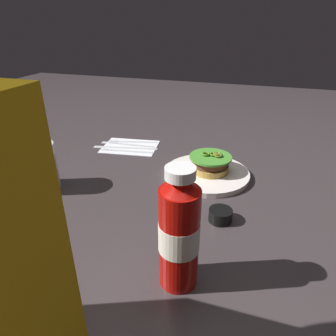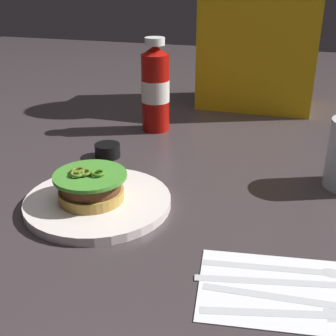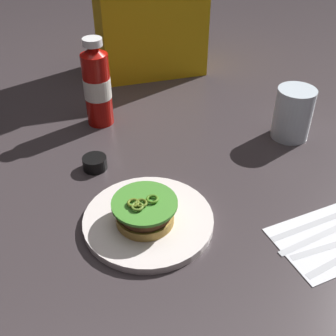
{
  "view_description": "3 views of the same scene",
  "coord_description": "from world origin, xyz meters",
  "views": [
    {
      "loc": [
        -0.27,
        0.61,
        0.41
      ],
      "look_at": [
        -0.06,
        -0.04,
        0.06
      ],
      "focal_mm": 31.95,
      "sensor_mm": 36.0,
      "label": 1
    },
    {
      "loc": [
        0.15,
        -0.73,
        0.36
      ],
      "look_at": [
        -0.04,
        -0.09,
        0.06
      ],
      "focal_mm": 47.65,
      "sensor_mm": 36.0,
      "label": 2
    },
    {
      "loc": [
        -0.27,
        -0.69,
        0.55
      ],
      "look_at": [
        -0.08,
        -0.06,
        0.05
      ],
      "focal_mm": 44.88,
      "sensor_mm": 36.0,
      "label": 3
    }
  ],
  "objects": [
    {
      "name": "dinner_plate",
      "position": [
        -0.14,
        -0.14,
        0.01
      ],
      "size": [
        0.24,
        0.24,
        0.01
      ],
      "primitive_type": "cylinder",
      "color": "silver",
      "rests_on": "ground_plane"
    },
    {
      "name": "napkin",
      "position": [
        0.15,
        -0.27,
        0.0
      ],
      "size": [
        0.2,
        0.16,
        0.0
      ],
      "primitive_type": "cube",
      "rotation": [
        0.0,
        0.0,
        0.14
      ],
      "color": "silver",
      "rests_on": "ground_plane"
    },
    {
      "name": "ketchup_bottle",
      "position": [
        -0.17,
        0.25,
        0.1
      ],
      "size": [
        0.07,
        0.07,
        0.22
      ],
      "color": "#A80E08",
      "rests_on": "ground_plane"
    },
    {
      "name": "spoon_utensil",
      "position": [
        0.18,
        -0.23,
        0.0
      ],
      "size": [
        0.19,
        0.04,
        0.0
      ],
      "color": "silver",
      "rests_on": "napkin"
    },
    {
      "name": "diner_person",
      "position": [
        0.03,
        0.54,
        0.24
      ],
      "size": [
        0.31,
        0.2,
        0.55
      ],
      "color": "gold",
      "rests_on": "ground_plane"
    },
    {
      "name": "ground_plane",
      "position": [
        0.0,
        0.0,
        0.0
      ],
      "size": [
        3.0,
        3.0,
        0.0
      ],
      "primitive_type": "plane",
      "color": "#372F32"
    },
    {
      "name": "butter_knife",
      "position": [
        0.18,
        -0.29,
        0.0
      ],
      "size": [
        0.2,
        0.03,
        0.0
      ],
      "color": "silver",
      "rests_on": "napkin"
    },
    {
      "name": "burger_sandwich",
      "position": [
        -0.15,
        -0.15,
        0.04
      ],
      "size": [
        0.12,
        0.12,
        0.05
      ],
      "color": "#B1883C",
      "rests_on": "dinner_plate"
    },
    {
      "name": "steak_knife",
      "position": [
        0.18,
        -0.26,
        0.0
      ],
      "size": [
        0.22,
        0.06,
        0.0
      ],
      "color": "silver",
      "rests_on": "napkin"
    },
    {
      "name": "condiment_cup",
      "position": [
        -0.21,
        0.06,
        0.01
      ],
      "size": [
        0.05,
        0.05,
        0.03
      ],
      "primitive_type": "cylinder",
      "color": "black",
      "rests_on": "ground_plane"
    },
    {
      "name": "fork_utensil",
      "position": [
        0.18,
        -0.31,
        0.0
      ],
      "size": [
        0.18,
        0.06,
        0.0
      ],
      "color": "silver",
      "rests_on": "napkin"
    }
  ]
}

